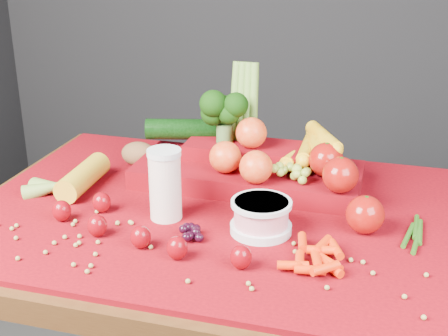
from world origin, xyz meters
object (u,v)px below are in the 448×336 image
(table, at_px, (222,253))
(produce_mound, at_px, (258,160))
(yogurt_bowl, at_px, (261,216))
(milk_glass, at_px, (165,182))

(table, bearing_deg, produce_mound, 74.65)
(yogurt_bowl, distance_m, produce_mound, 0.24)
(table, distance_m, yogurt_bowl, 0.19)
(milk_glass, bearing_deg, produce_mound, 57.41)
(yogurt_bowl, xyz_separation_m, produce_mound, (-0.06, 0.23, 0.02))
(table, height_order, yogurt_bowl, yogurt_bowl)
(yogurt_bowl, bearing_deg, table, 143.81)
(table, relative_size, produce_mound, 1.83)
(table, xyz_separation_m, milk_glass, (-0.10, -0.07, 0.19))
(milk_glass, bearing_deg, table, 34.07)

